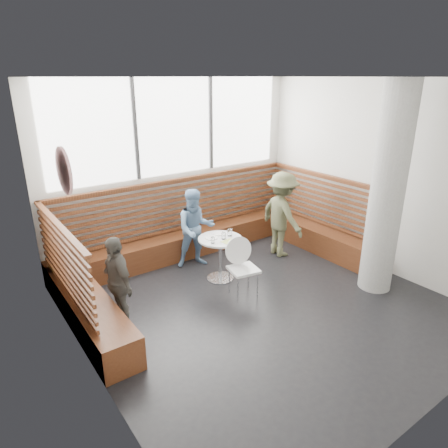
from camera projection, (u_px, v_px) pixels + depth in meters
room at (267, 203)px, 5.38m from camera, size 5.00×5.00×3.20m
booth at (199, 243)px, 7.14m from camera, size 5.00×2.50×1.44m
concrete_column at (387, 191)px, 5.94m from camera, size 0.50×0.50×3.20m
wall_art at (64, 171)px, 4.09m from camera, size 0.03×0.50×0.50m
cafe_table at (220, 250)px, 6.55m from camera, size 0.72×0.72×0.74m
cafe_chair at (241, 263)px, 6.09m from camera, size 0.44×0.43×0.91m
adult_man at (282, 215)px, 7.40m from camera, size 0.67×1.07×1.60m
child_back at (196, 228)px, 6.98m from camera, size 0.82×0.73×1.41m
child_left at (117, 282)px, 5.29m from camera, size 0.35×0.77×1.29m
plate_near at (211, 238)px, 6.47m from camera, size 0.20×0.20×0.01m
plate_far at (219, 234)px, 6.64m from camera, size 0.19×0.19×0.01m
glass_left at (213, 240)px, 6.27m from camera, size 0.06×0.06×0.10m
glass_mid at (224, 236)px, 6.43m from camera, size 0.07×0.07×0.11m
glass_right at (230, 232)px, 6.56m from camera, size 0.08×0.08×0.12m
menu_card at (228, 241)px, 6.35m from camera, size 0.23×0.17×0.00m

